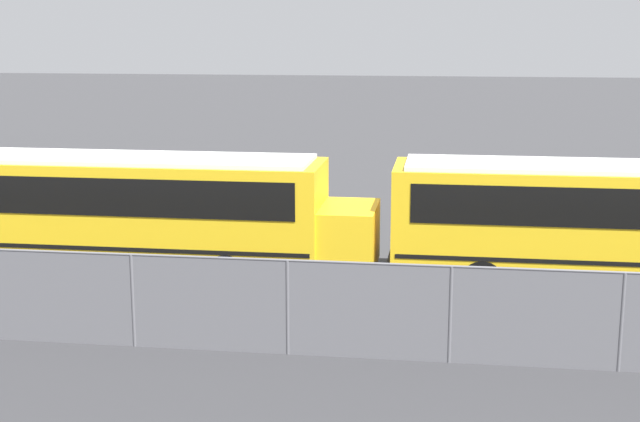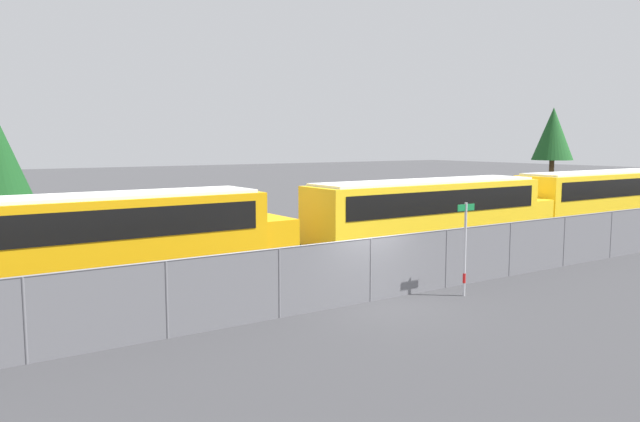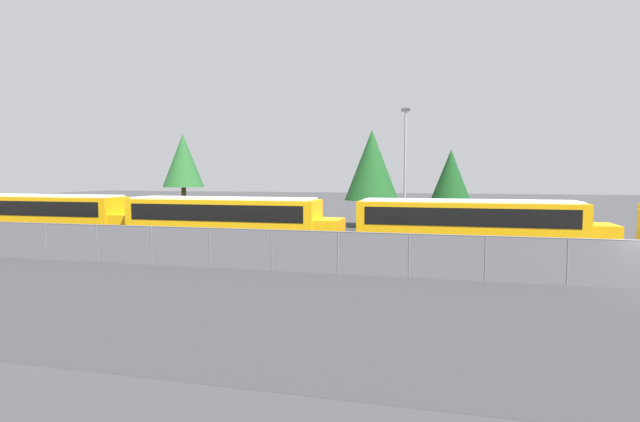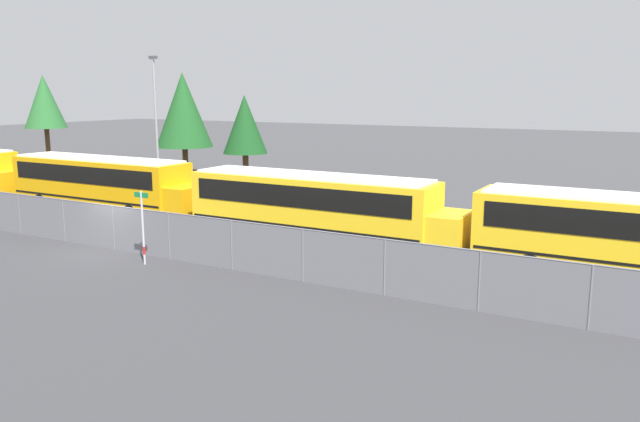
% 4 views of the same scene
% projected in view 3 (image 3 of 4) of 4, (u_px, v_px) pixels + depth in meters
% --- Properties ---
extents(school_bus_1, '(12.47, 2.48, 3.09)m').
position_uv_depth(school_bus_1, '(47.00, 214.00, 31.86)').
color(school_bus_1, orange).
rests_on(school_bus_1, ground_plane).
extents(school_bus_2, '(12.47, 2.48, 3.09)m').
position_uv_depth(school_bus_2, '(228.00, 219.00, 28.17)').
color(school_bus_2, '#EDA80F').
rests_on(school_bus_2, ground_plane).
extents(school_bus_3, '(12.47, 2.48, 3.09)m').
position_uv_depth(school_bus_3, '(472.00, 224.00, 25.37)').
color(school_bus_3, orange).
rests_on(school_bus_3, ground_plane).
extents(light_pole, '(0.60, 0.24, 8.91)m').
position_uv_depth(light_pole, '(405.00, 168.00, 34.36)').
color(light_pole, gray).
rests_on(light_pole, ground_plane).
extents(tree_0, '(3.28, 3.28, 6.35)m').
position_uv_depth(tree_0, '(451.00, 177.00, 39.30)').
color(tree_0, '#51381E').
rests_on(tree_0, ground_plane).
extents(tree_1, '(4.48, 4.48, 8.08)m').
position_uv_depth(tree_1, '(372.00, 165.00, 41.36)').
color(tree_1, '#51381E').
rests_on(tree_1, ground_plane).
extents(tree_3, '(3.82, 3.82, 8.18)m').
position_uv_depth(tree_3, '(183.00, 161.00, 46.71)').
color(tree_3, '#51381E').
rests_on(tree_3, ground_plane).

